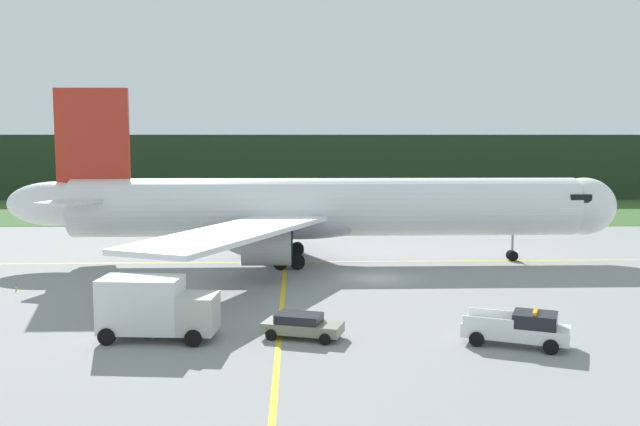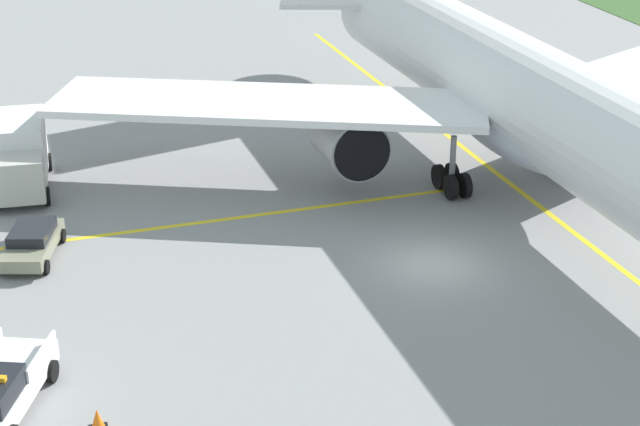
% 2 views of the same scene
% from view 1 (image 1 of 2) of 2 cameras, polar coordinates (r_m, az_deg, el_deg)
% --- Properties ---
extents(ground, '(320.00, 320.00, 0.00)m').
position_cam_1_polar(ground, '(52.73, 4.73, -5.44)').
color(ground, gray).
extents(grass_verge, '(320.00, 35.41, 0.04)m').
position_cam_1_polar(grass_verge, '(100.87, 2.31, 0.16)').
color(grass_verge, '#385B2B').
rests_on(grass_verge, ground).
extents(distant_tree_line, '(288.00, 7.36, 11.33)m').
position_cam_1_polar(distant_tree_line, '(122.40, 1.86, 3.88)').
color(distant_tree_line, '#22351E').
rests_on(distant_tree_line, ground).
extents(taxiway_centerline_main, '(68.84, 2.35, 0.01)m').
position_cam_1_polar(taxiway_centerline_main, '(59.49, 0.48, -4.08)').
color(taxiway_centerline_main, yellow).
rests_on(taxiway_centerline_main, ground).
extents(taxiway_centerline_spur, '(1.46, 38.98, 0.01)m').
position_cam_1_polar(taxiway_centerline_spur, '(38.50, -3.38, -9.81)').
color(taxiway_centerline_spur, yellow).
rests_on(taxiway_centerline_spur, ground).
extents(airliner, '(52.37, 43.53, 14.85)m').
position_cam_1_polar(airliner, '(58.82, -0.27, 0.35)').
color(airliner, white).
rests_on(airliner, ground).
extents(ops_pickup_truck, '(5.68, 3.82, 1.94)m').
position_cam_1_polar(ops_pickup_truck, '(37.18, 16.31, -9.20)').
color(ops_pickup_truck, white).
rests_on(ops_pickup_truck, ground).
extents(catering_truck, '(6.27, 3.02, 3.49)m').
position_cam_1_polar(catering_truck, '(37.59, -13.59, -7.61)').
color(catering_truck, beige).
rests_on(catering_truck, ground).
extents(staff_car, '(4.54, 2.90, 1.30)m').
position_cam_1_polar(staff_car, '(37.09, -1.53, -9.31)').
color(staff_car, gray).
rests_on(staff_car, ground).
extents(apron_cone, '(0.59, 0.59, 0.74)m').
position_cam_1_polar(apron_cone, '(40.49, 17.40, -8.76)').
color(apron_cone, black).
rests_on(apron_cone, ground).
extents(taxiway_edge_light_west, '(0.12, 0.12, 0.43)m').
position_cam_1_polar(taxiway_edge_light_west, '(52.85, -23.97, -5.67)').
color(taxiway_edge_light_west, yellow).
rests_on(taxiway_edge_light_west, ground).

